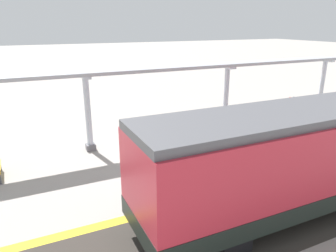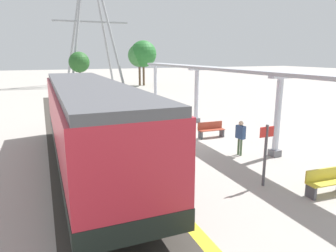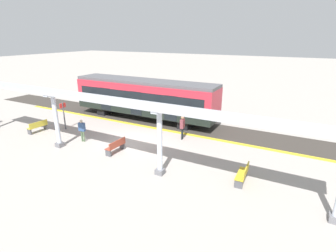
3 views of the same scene
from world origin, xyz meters
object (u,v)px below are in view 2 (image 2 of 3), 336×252
object	(u,v)px
canopy_pillar_second	(278,116)
bench_near_end	(157,108)
canopy_pillar_third	(196,95)
platform_info_sign	(266,149)
train_near_carriage	(89,124)
canopy_pillar_fourth	(155,85)
bench_mid_platform	(326,181)
passenger_waiting_near_edge	(127,115)
passenger_by_the_benches	(240,134)
bench_far_end	(211,130)

from	to	relation	value
canopy_pillar_second	bench_near_end	xyz separation A→B (m)	(-1.30, 11.86, -1.40)
canopy_pillar_third	platform_info_sign	distance (m)	10.52
canopy_pillar_third	bench_near_end	xyz separation A→B (m)	(-1.30, 4.11, -1.40)
train_near_carriage	canopy_pillar_fourth	world-z (taller)	canopy_pillar_fourth
canopy_pillar_third	canopy_pillar_second	bearing A→B (deg)	-90.00
canopy_pillar_third	bench_mid_platform	bearing A→B (deg)	-95.83
passenger_waiting_near_edge	passenger_by_the_benches	xyz separation A→B (m)	(3.69, -5.95, -0.08)
passenger_by_the_benches	platform_info_sign	bearing A→B (deg)	-111.12
canopy_pillar_third	passenger_by_the_benches	distance (m)	7.23
bench_near_end	bench_mid_platform	world-z (taller)	same
train_near_carriage	canopy_pillar_second	bearing A→B (deg)	-11.47
bench_mid_platform	passenger_by_the_benches	bearing A→B (deg)	92.96
bench_far_end	passenger_by_the_benches	size ratio (longest dim) A/B	0.94
bench_near_end	bench_far_end	bearing A→B (deg)	-88.24
bench_mid_platform	bench_near_end	bearing A→B (deg)	90.44
canopy_pillar_third	passenger_waiting_near_edge	bearing A→B (deg)	-167.93
canopy_pillar_second	passenger_waiting_near_edge	size ratio (longest dim) A/B	2.10
platform_info_sign	canopy_pillar_third	bearing A→B (deg)	75.58
canopy_pillar_fourth	bench_far_end	xyz separation A→B (m)	(-1.05, -11.88, -1.40)
bench_mid_platform	passenger_waiting_near_edge	bearing A→B (deg)	110.61
bench_near_end	platform_info_sign	distance (m)	14.37
bench_mid_platform	passenger_waiting_near_edge	world-z (taller)	passenger_waiting_near_edge
canopy_pillar_third	passenger_by_the_benches	bearing A→B (deg)	-101.29
platform_info_sign	canopy_pillar_fourth	bearing A→B (deg)	81.84
canopy_pillar_second	canopy_pillar_third	xyz separation A→B (m)	(0.00, 7.76, 0.00)
canopy_pillar_second	passenger_waiting_near_edge	world-z (taller)	canopy_pillar_second
bench_far_end	platform_info_sign	world-z (taller)	platform_info_sign
passenger_waiting_near_edge	platform_info_sign	bearing A→B (deg)	-74.75
bench_mid_platform	passenger_by_the_benches	xyz separation A→B (m)	(-0.23, 4.47, 0.56)
canopy_pillar_second	canopy_pillar_third	world-z (taller)	same
passenger_waiting_near_edge	passenger_by_the_benches	size ratio (longest dim) A/B	1.08
canopy_pillar_fourth	platform_info_sign	world-z (taller)	canopy_pillar_fourth
platform_info_sign	passenger_waiting_near_edge	world-z (taller)	platform_info_sign
platform_info_sign	passenger_by_the_benches	world-z (taller)	platform_info_sign
canopy_pillar_second	train_near_carriage	bearing A→B (deg)	168.53
canopy_pillar_third	canopy_pillar_fourth	bearing A→B (deg)	90.00
train_near_carriage	passenger_waiting_near_edge	bearing A→B (deg)	60.49
bench_near_end	bench_far_end	xyz separation A→B (m)	(0.24, -7.91, 0.00)
platform_info_sign	passenger_waiting_near_edge	xyz separation A→B (m)	(-2.48, 9.09, -0.24)
canopy_pillar_fourth	platform_info_sign	xyz separation A→B (m)	(-2.62, -18.25, -0.52)
bench_near_end	platform_info_sign	world-z (taller)	platform_info_sign
bench_far_end	platform_info_sign	size ratio (longest dim) A/B	0.69
train_near_carriage	bench_mid_platform	bearing A→B (deg)	-38.38
bench_mid_platform	bench_far_end	bearing A→B (deg)	89.10
bench_far_end	passenger_by_the_benches	xyz separation A→B (m)	(-0.35, -3.24, 0.56)
bench_mid_platform	platform_info_sign	size ratio (longest dim) A/B	0.69
platform_info_sign	bench_near_end	bearing A→B (deg)	84.72
train_near_carriage	canopy_pillar_second	xyz separation A→B (m)	(7.96, -1.61, 0.01)
train_near_carriage	platform_info_sign	world-z (taller)	train_near_carriage
canopy_pillar_second	bench_mid_platform	distance (m)	4.18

